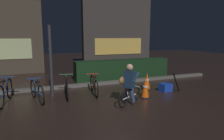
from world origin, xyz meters
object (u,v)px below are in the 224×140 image
object	(u,v)px
parked_bike_center_right	(94,85)
blue_crate	(166,87)
traffic_cone_near	(145,88)
closed_umbrella	(176,82)
traffic_cone_far	(147,81)
cyclist	(129,84)
parked_bike_center_left	(67,87)
street_post	(51,62)
parked_bike_left_mid	(37,91)
parked_bike_leftmost	(5,92)

from	to	relation	value
parked_bike_center_right	blue_crate	world-z (taller)	parked_bike_center_right
traffic_cone_near	closed_umbrella	size ratio (longest dim) A/B	0.80
blue_crate	closed_umbrella	xyz separation A→B (m)	(0.27, -0.25, 0.23)
traffic_cone_far	closed_umbrella	bearing A→B (deg)	-46.19
traffic_cone_near	cyclist	xyz separation A→B (m)	(-0.84, -0.41, 0.30)
parked_bike_center_left	traffic_cone_far	size ratio (longest dim) A/B	2.45
parked_bike_center_left	blue_crate	bearing A→B (deg)	-93.76
traffic_cone_near	blue_crate	world-z (taller)	traffic_cone_near
street_post	traffic_cone_near	xyz separation A→B (m)	(2.92, -1.30, -0.88)
parked_bike_left_mid	parked_bike_center_right	size ratio (longest dim) A/B	0.98
parked_bike_leftmost	cyclist	size ratio (longest dim) A/B	1.37
traffic_cone_far	parked_bike_left_mid	bearing A→B (deg)	179.41
parked_bike_leftmost	parked_bike_left_mid	bearing A→B (deg)	-90.51
parked_bike_left_mid	traffic_cone_far	bearing A→B (deg)	-103.99
parked_bike_left_mid	closed_umbrella	world-z (taller)	closed_umbrella
parked_bike_center_right	parked_bike_left_mid	bearing A→B (deg)	99.27
parked_bike_left_mid	traffic_cone_near	distance (m)	3.56
cyclist	traffic_cone_far	bearing A→B (deg)	11.57
blue_crate	cyclist	world-z (taller)	cyclist
parked_bike_center_left	parked_bike_center_right	size ratio (longest dim) A/B	1.05
traffic_cone_near	traffic_cone_far	size ratio (longest dim) A/B	1.04
traffic_cone_near	cyclist	world-z (taller)	cyclist
closed_umbrella	cyclist	bearing A→B (deg)	-0.56
cyclist	traffic_cone_near	bearing A→B (deg)	-4.56
parked_bike_center_right	traffic_cone_near	xyz separation A→B (m)	(1.49, -1.06, 0.00)
street_post	parked_bike_left_mid	size ratio (longest dim) A/B	1.61
street_post	traffic_cone_far	world-z (taller)	street_post
parked_bike_center_right	traffic_cone_near	size ratio (longest dim) A/B	2.26
parked_bike_left_mid	blue_crate	size ratio (longest dim) A/B	3.42
parked_bike_center_right	cyclist	distance (m)	1.63
parked_bike_center_left	cyclist	size ratio (longest dim) A/B	1.29
parked_bike_left_mid	parked_bike_center_right	bearing A→B (deg)	-101.18
street_post	parked_bike_center_left	size ratio (longest dim) A/B	1.51
street_post	parked_bike_center_right	world-z (taller)	street_post
traffic_cone_far	parked_bike_leftmost	bearing A→B (deg)	178.09
street_post	parked_bike_center_right	bearing A→B (deg)	-9.51
cyclist	closed_umbrella	world-z (taller)	cyclist
parked_bike_center_left	closed_umbrella	xyz separation A→B (m)	(3.86, -0.97, 0.04)
street_post	parked_bike_center_left	distance (m)	1.01
parked_bike_center_left	closed_umbrella	distance (m)	3.98
parked_bike_center_left	traffic_cone_near	bearing A→B (deg)	-107.04
traffic_cone_far	blue_crate	bearing A→B (deg)	-48.17
traffic_cone_near	traffic_cone_far	distance (m)	1.15
street_post	parked_bike_leftmost	bearing A→B (deg)	-172.24
parked_bike_center_right	closed_umbrella	size ratio (longest dim) A/B	1.80
street_post	blue_crate	world-z (taller)	street_post
parked_bike_left_mid	blue_crate	world-z (taller)	parked_bike_left_mid
parked_bike_center_right	traffic_cone_far	size ratio (longest dim) A/B	2.34
parked_bike_leftmost	closed_umbrella	distance (m)	5.82
parked_bike_center_left	parked_bike_left_mid	bearing A→B (deg)	105.42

